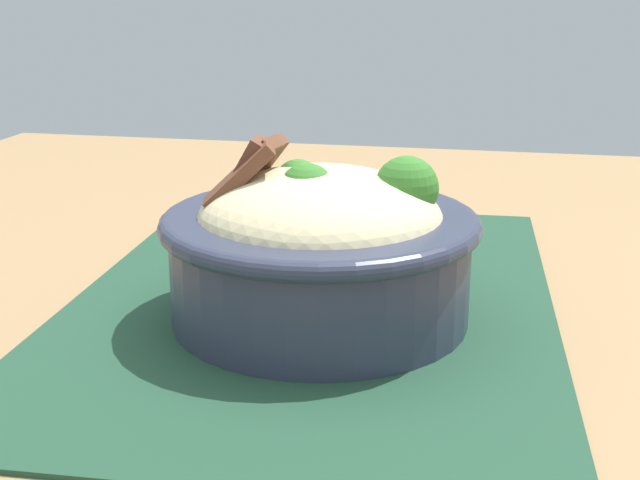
# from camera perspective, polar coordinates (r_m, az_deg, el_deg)

# --- Properties ---
(table) EXTENTS (1.07, 0.97, 0.76)m
(table) POSITION_cam_1_polar(r_m,az_deg,el_deg) (0.61, -3.01, -10.74)
(table) COLOR #99754C
(table) RESTS_ON ground_plane
(placemat) EXTENTS (0.46, 0.33, 0.00)m
(placemat) POSITION_cam_1_polar(r_m,az_deg,el_deg) (0.57, -0.40, -3.84)
(placemat) COLOR #1E422D
(placemat) RESTS_ON table
(bowl) EXTENTS (0.21, 0.21, 0.11)m
(bowl) POSITION_cam_1_polar(r_m,az_deg,el_deg) (0.52, 0.02, -0.24)
(bowl) COLOR #2D3347
(bowl) RESTS_ON placemat
(fork) EXTENTS (0.04, 0.12, 0.00)m
(fork) POSITION_cam_1_polar(r_m,az_deg,el_deg) (0.64, 2.42, -1.27)
(fork) COLOR silver
(fork) RESTS_ON placemat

